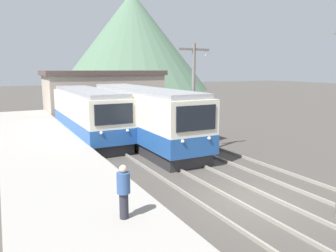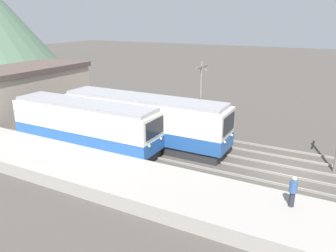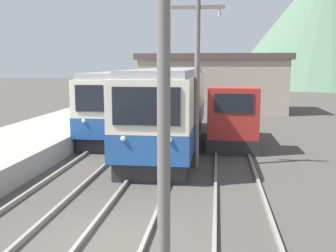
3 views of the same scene
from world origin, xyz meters
The scene contains 11 objects.
ground_plane centered at (0.00, 0.00, 0.00)m, with size 200.00×200.00×0.00m, color #47423D.
track_left centered at (-2.60, 0.00, 0.07)m, with size 1.54×60.00×0.14m.
track_center centered at (0.20, 0.00, 0.07)m, with size 1.54×60.00×0.14m.
track_right centered at (3.20, 0.00, 0.07)m, with size 1.54×60.00×0.14m.
commuter_train_left centered at (-2.60, 14.32, 1.69)m, with size 2.84×12.16×3.63m.
commuter_train_center centered at (0.20, 10.95, 1.77)m, with size 2.84×13.76×3.82m.
shunting_locomotive centered at (3.20, 11.46, 1.21)m, with size 2.40×5.80×3.00m.
catenary_mast_near centered at (1.71, -2.60, 3.56)m, with size 2.00×0.20×6.49m.
catenary_mast_mid centered at (1.71, 6.84, 3.56)m, with size 2.00×0.20×6.49m.
station_building centered at (2.05, 26.00, 2.47)m, with size 12.60×6.30×4.89m.
mountain_backdrop centered at (22.66, 69.00, 10.59)m, with size 38.17×39.03×23.42m.
Camera 3 is at (2.48, -8.31, 4.04)m, focal length 42.00 mm.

